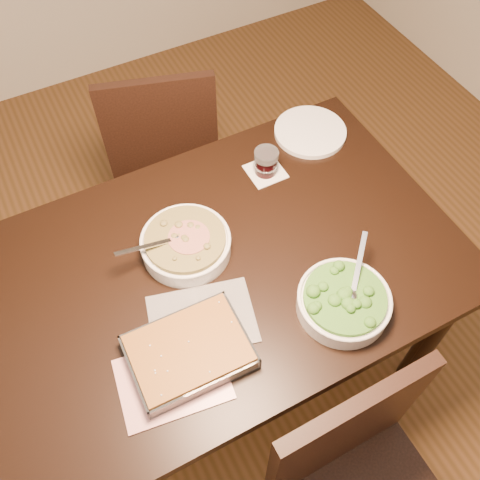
% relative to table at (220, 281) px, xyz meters
% --- Properties ---
extents(ground, '(4.00, 4.00, 0.00)m').
position_rel_table_xyz_m(ground, '(0.00, 0.00, -0.65)').
color(ground, '#492F14').
rests_on(ground, ground).
extents(table, '(1.40, 0.90, 0.75)m').
position_rel_table_xyz_m(table, '(0.00, 0.00, 0.00)').
color(table, black).
rests_on(table, ground).
extents(magazine_a, '(0.30, 0.23, 0.01)m').
position_rel_table_xyz_m(magazine_a, '(-0.26, -0.25, 0.10)').
color(magazine_a, '#BA3542').
rests_on(magazine_a, table).
extents(magazine_b, '(0.32, 0.26, 0.01)m').
position_rel_table_xyz_m(magazine_b, '(-0.12, -0.14, 0.10)').
color(magazine_b, '#23232A').
rests_on(magazine_b, table).
extents(coaster, '(0.11, 0.11, 0.00)m').
position_rel_table_xyz_m(coaster, '(0.29, 0.25, 0.10)').
color(coaster, white).
rests_on(coaster, table).
extents(stew_bowl, '(0.29, 0.26, 0.10)m').
position_rel_table_xyz_m(stew_bowl, '(-0.06, 0.09, 0.13)').
color(stew_bowl, white).
rests_on(stew_bowl, table).
extents(broccoli_bowl, '(0.25, 0.25, 0.10)m').
position_rel_table_xyz_m(broccoli_bowl, '(0.24, -0.28, 0.13)').
color(broccoli_bowl, white).
rests_on(broccoli_bowl, table).
extents(baking_dish, '(0.31, 0.23, 0.05)m').
position_rel_table_xyz_m(baking_dish, '(-0.19, -0.22, 0.12)').
color(baking_dish, silver).
rests_on(baking_dish, table).
extents(wine_tumbler, '(0.08, 0.08, 0.09)m').
position_rel_table_xyz_m(wine_tumbler, '(0.29, 0.25, 0.14)').
color(wine_tumbler, black).
rests_on(wine_tumbler, coaster).
extents(dinner_plate, '(0.25, 0.25, 0.02)m').
position_rel_table_xyz_m(dinner_plate, '(0.51, 0.33, 0.10)').
color(dinner_plate, white).
rests_on(dinner_plate, table).
extents(chair_far, '(0.52, 0.52, 0.90)m').
position_rel_table_xyz_m(chair_far, '(0.12, 0.77, -0.15)').
color(chair_far, black).
rests_on(chair_far, ground).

